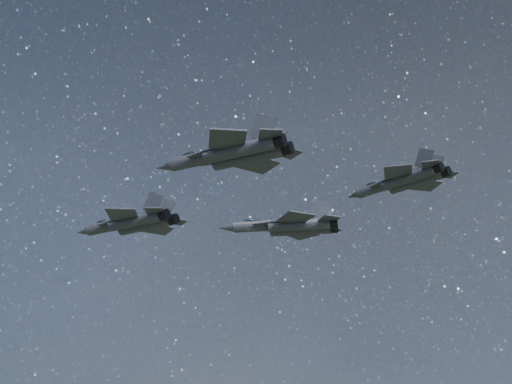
% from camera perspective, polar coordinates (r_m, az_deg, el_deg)
% --- Properties ---
extents(jet_lead, '(18.59, 13.20, 4.73)m').
position_cam_1_polar(jet_lead, '(87.58, -11.68, -2.88)').
color(jet_lead, '#2C2E37').
extents(jet_left, '(19.49, 13.08, 4.93)m').
position_cam_1_polar(jet_left, '(92.11, 3.23, -3.25)').
color(jet_left, '#2C2E37').
extents(jet_right, '(17.72, 12.62, 4.52)m').
position_cam_1_polar(jet_right, '(66.78, -2.23, 3.68)').
color(jet_right, '#2C2E37').
extents(jet_slot, '(15.38, 10.32, 3.89)m').
position_cam_1_polar(jet_slot, '(77.75, 13.90, 1.08)').
color(jet_slot, '#2C2E37').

